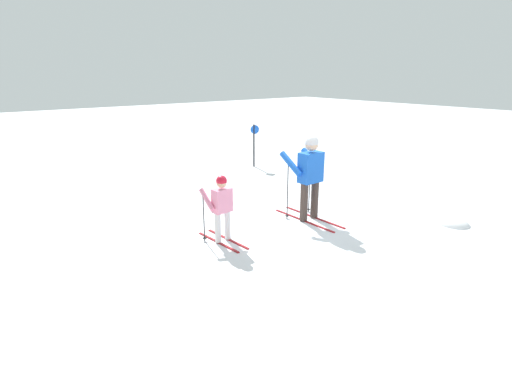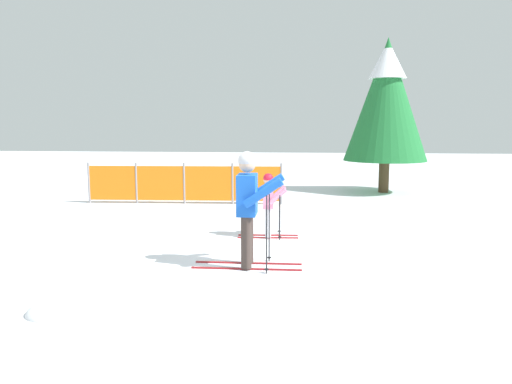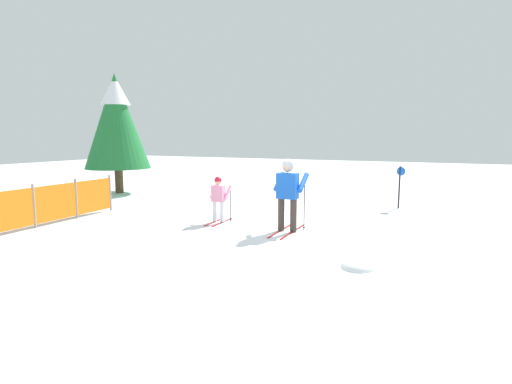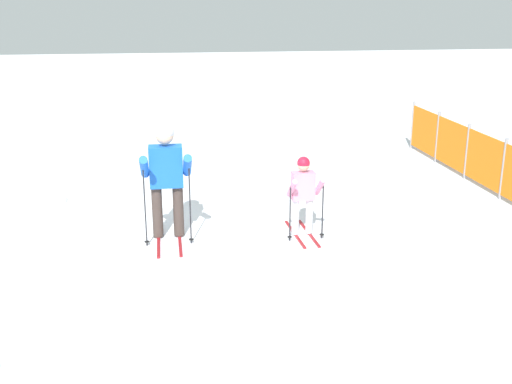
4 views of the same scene
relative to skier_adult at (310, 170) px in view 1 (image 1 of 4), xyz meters
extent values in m
plane|color=white|center=(-0.01, 0.16, -1.05)|extent=(60.00, 60.00, 0.00)
cube|color=maroon|center=(-0.03, 0.16, -1.04)|extent=(1.66, 0.07, 0.02)
cube|color=maroon|center=(-0.03, -0.16, -1.04)|extent=(1.66, 0.07, 0.02)
cylinder|color=#3F332D|center=(-0.03, 0.16, -0.64)|extent=(0.16, 0.16, 0.79)
cylinder|color=#3F332D|center=(-0.03, -0.16, -0.64)|extent=(0.16, 0.16, 0.79)
cube|color=blue|center=(-0.03, 0.00, 0.06)|extent=(0.29, 0.49, 0.61)
cylinder|color=blue|center=(0.23, 0.31, 0.13)|extent=(0.59, 0.13, 0.45)
cylinder|color=blue|center=(0.24, -0.30, 0.13)|extent=(0.59, 0.13, 0.45)
sphere|color=#D8AD8C|center=(-0.03, 0.00, 0.52)|extent=(0.26, 0.26, 0.26)
sphere|color=silver|center=(-0.03, 0.00, 0.57)|extent=(0.27, 0.27, 0.27)
cylinder|color=black|center=(0.28, 0.33, -0.44)|extent=(0.02, 0.02, 1.22)
cylinder|color=black|center=(0.28, 0.33, -0.99)|extent=(0.07, 0.07, 0.01)
cylinder|color=black|center=(0.29, -0.32, -0.44)|extent=(0.02, 0.02, 1.22)
cylinder|color=black|center=(0.29, -0.32, -0.99)|extent=(0.07, 0.07, 0.01)
cube|color=maroon|center=(0.13, 2.14, -1.04)|extent=(1.16, 0.12, 0.02)
cube|color=maroon|center=(0.14, 1.92, -1.04)|extent=(1.16, 0.12, 0.02)
cylinder|color=silver|center=(0.13, 2.14, -0.76)|extent=(0.11, 0.11, 0.55)
cylinder|color=silver|center=(0.14, 1.92, -0.76)|extent=(0.11, 0.11, 0.55)
cube|color=pink|center=(0.14, 2.03, -0.27)|extent=(0.22, 0.35, 0.43)
cylinder|color=pink|center=(0.28, 2.25, -0.25)|extent=(0.39, 0.11, 0.36)
cylinder|color=pink|center=(0.31, 1.83, -0.25)|extent=(0.39, 0.11, 0.36)
sphere|color=#D8AD8C|center=(0.14, 2.03, 0.05)|extent=(0.18, 0.18, 0.18)
sphere|color=red|center=(0.14, 2.03, 0.08)|extent=(0.19, 0.19, 0.19)
cylinder|color=black|center=(0.34, 2.29, -0.63)|extent=(0.02, 0.02, 0.85)
cylinder|color=black|center=(0.34, 2.29, -0.99)|extent=(0.07, 0.07, 0.01)
cylinder|color=black|center=(0.37, 1.79, -0.63)|extent=(0.02, 0.02, 0.85)
cylinder|color=black|center=(0.37, 1.79, -0.99)|extent=(0.07, 0.07, 0.01)
cylinder|color=black|center=(4.49, -2.07, -0.37)|extent=(0.05, 0.05, 1.35)
cylinder|color=blue|center=(4.48, -2.09, 0.14)|extent=(0.11, 0.27, 0.28)
ellipsoid|color=white|center=(-1.98, -2.10, -1.05)|extent=(0.71, 0.61, 0.29)
camera|label=1|loc=(-5.48, 5.68, 1.90)|focal=28.00mm
camera|label=2|loc=(0.83, -7.33, 1.11)|focal=35.00mm
camera|label=3|loc=(-8.87, -3.42, 1.21)|focal=28.00mm
camera|label=4|loc=(9.17, 0.16, 2.54)|focal=45.00mm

